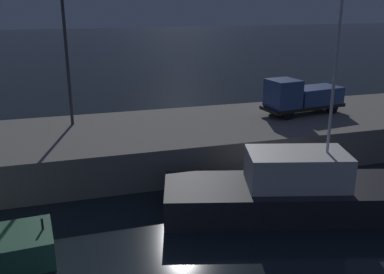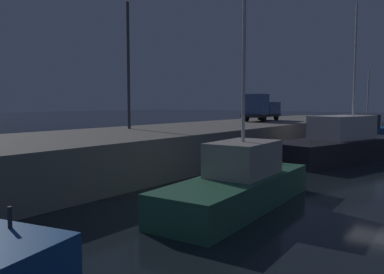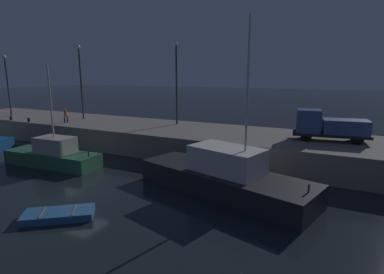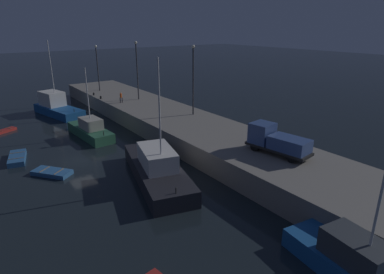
% 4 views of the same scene
% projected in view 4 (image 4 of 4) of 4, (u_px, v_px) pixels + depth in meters
% --- Properties ---
extents(ground_plane, '(320.00, 320.00, 0.00)m').
position_uv_depth(ground_plane, '(81.00, 161.00, 34.88)').
color(ground_plane, black).
extents(pier_quay, '(69.52, 9.43, 2.34)m').
position_uv_depth(pier_quay, '(185.00, 128.00, 42.02)').
color(pier_quay, gray).
rests_on(pier_quay, ground).
extents(fishing_trawler_red, '(10.88, 5.70, 11.61)m').
position_uv_depth(fishing_trawler_red, '(56.00, 106.00, 52.56)').
color(fishing_trawler_red, '#195193').
rests_on(fishing_trawler_red, ground).
extents(fishing_boat_blue, '(10.47, 4.13, 7.77)m').
position_uv_depth(fishing_boat_blue, '(364.00, 273.00, 17.82)').
color(fishing_boat_blue, '#195193').
rests_on(fishing_boat_blue, ground).
extents(fishing_boat_white, '(9.07, 3.27, 8.90)m').
position_uv_depth(fishing_boat_white, '(90.00, 130.00, 42.04)').
color(fishing_boat_white, '#2D6647').
rests_on(fishing_boat_white, ground).
extents(fishing_boat_orange, '(13.17, 7.02, 11.45)m').
position_uv_depth(fishing_boat_orange, '(157.00, 169.00, 30.31)').
color(fishing_boat_orange, '#232328').
rests_on(fishing_boat_orange, ground).
extents(dinghy_orange_near, '(2.35, 3.15, 0.39)m').
position_uv_depth(dinghy_orange_near, '(5.00, 131.00, 44.15)').
color(dinghy_orange_near, '#B22823').
rests_on(dinghy_orange_near, ground).
extents(dinghy_red_small, '(3.97, 3.58, 0.47)m').
position_uv_depth(dinghy_red_small, '(52.00, 172.00, 31.65)').
color(dinghy_red_small, '#2D6099').
rests_on(dinghy_red_small, ground).
extents(rowboat_blue_far, '(4.34, 2.45, 0.60)m').
position_uv_depth(rowboat_blue_far, '(17.00, 158.00, 34.90)').
color(rowboat_blue_far, '#2D6099').
rests_on(rowboat_blue_far, ground).
extents(lamp_post_west, '(0.44, 0.44, 8.09)m').
position_uv_depth(lamp_post_west, '(97.00, 64.00, 58.34)').
color(lamp_post_west, '#38383D').
rests_on(lamp_post_west, pier_quay).
extents(lamp_post_east, '(0.44, 0.44, 9.11)m').
position_uv_depth(lamp_post_east, '(137.00, 66.00, 51.19)').
color(lamp_post_east, '#38383D').
rests_on(lamp_post_east, pier_quay).
extents(lamp_post_central, '(0.44, 0.44, 9.09)m').
position_uv_depth(lamp_post_central, '(193.00, 75.00, 42.27)').
color(lamp_post_central, '#38383D').
rests_on(lamp_post_central, pier_quay).
extents(utility_truck, '(6.37, 2.91, 2.64)m').
position_uv_depth(utility_truck, '(276.00, 141.00, 30.26)').
color(utility_truck, black).
rests_on(utility_truck, pier_quay).
extents(dockworker, '(0.42, 0.42, 1.64)m').
position_uv_depth(dockworker, '(121.00, 97.00, 50.29)').
color(dockworker, black).
rests_on(dockworker, pier_quay).
extents(bollard_west, '(0.28, 0.28, 0.47)m').
position_uv_depth(bollard_west, '(101.00, 97.00, 53.04)').
color(bollard_west, black).
rests_on(bollard_west, pier_quay).
extents(bollard_central, '(0.28, 0.28, 0.45)m').
position_uv_depth(bollard_central, '(94.00, 94.00, 55.77)').
color(bollard_central, black).
rests_on(bollard_central, pier_quay).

